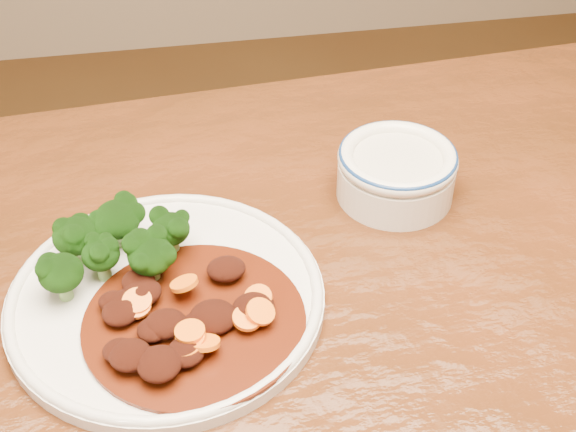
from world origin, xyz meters
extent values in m
cube|color=#55250F|center=(0.00, 0.00, 0.73)|extent=(1.56, 1.01, 0.04)
cylinder|color=white|center=(-0.16, 0.06, 0.76)|extent=(0.30, 0.30, 0.01)
torus|color=white|center=(-0.16, 0.06, 0.76)|extent=(0.30, 0.30, 0.01)
cylinder|color=#74A354|center=(-0.17, 0.08, 0.77)|extent=(0.01, 0.01, 0.02)
ellipsoid|color=black|center=(-0.17, 0.08, 0.80)|extent=(0.04, 0.04, 0.03)
cylinder|color=#74A354|center=(-0.14, 0.12, 0.77)|extent=(0.01, 0.01, 0.02)
ellipsoid|color=black|center=(-0.14, 0.12, 0.79)|extent=(0.04, 0.04, 0.03)
cylinder|color=#74A354|center=(-0.25, 0.07, 0.77)|extent=(0.01, 0.01, 0.02)
ellipsoid|color=black|center=(-0.25, 0.07, 0.80)|extent=(0.04, 0.04, 0.03)
cylinder|color=#74A354|center=(-0.21, 0.09, 0.77)|extent=(0.01, 0.01, 0.02)
ellipsoid|color=black|center=(-0.21, 0.09, 0.79)|extent=(0.04, 0.04, 0.03)
cylinder|color=#74A354|center=(-0.20, 0.14, 0.77)|extent=(0.01, 0.01, 0.02)
ellipsoid|color=black|center=(-0.20, 0.14, 0.80)|extent=(0.05, 0.05, 0.04)
cylinder|color=#74A354|center=(-0.24, 0.12, 0.77)|extent=(0.01, 0.01, 0.02)
ellipsoid|color=black|center=(-0.24, 0.12, 0.80)|extent=(0.04, 0.04, 0.03)
cylinder|color=#74A354|center=(-0.17, 0.08, 0.77)|extent=(0.01, 0.01, 0.02)
ellipsoid|color=black|center=(-0.17, 0.08, 0.80)|extent=(0.04, 0.04, 0.03)
cylinder|color=#461907|center=(-0.13, 0.02, 0.77)|extent=(0.20, 0.20, 0.00)
ellipsoid|color=black|center=(-0.18, 0.05, 0.78)|extent=(0.04, 0.03, 0.02)
ellipsoid|color=black|center=(-0.19, -0.02, 0.78)|extent=(0.04, 0.04, 0.02)
ellipsoid|color=black|center=(-0.14, -0.03, 0.78)|extent=(0.03, 0.03, 0.02)
ellipsoid|color=black|center=(-0.19, 0.04, 0.78)|extent=(0.04, 0.04, 0.02)
ellipsoid|color=black|center=(-0.17, -0.03, 0.78)|extent=(0.03, 0.03, 0.01)
ellipsoid|color=black|center=(-0.20, 0.05, 0.78)|extent=(0.03, 0.02, 0.01)
ellipsoid|color=black|center=(-0.18, 0.07, 0.78)|extent=(0.03, 0.03, 0.02)
ellipsoid|color=black|center=(-0.17, 0.01, 0.78)|extent=(0.03, 0.03, 0.01)
ellipsoid|color=black|center=(-0.10, 0.07, 0.78)|extent=(0.04, 0.03, 0.02)
ellipsoid|color=black|center=(-0.13, 0.01, 0.77)|extent=(0.03, 0.03, 0.02)
ellipsoid|color=black|center=(-0.11, 0.01, 0.78)|extent=(0.04, 0.04, 0.02)
ellipsoid|color=black|center=(-0.08, 0.02, 0.78)|extent=(0.04, 0.03, 0.02)
ellipsoid|color=black|center=(-0.20, -0.01, 0.78)|extent=(0.03, 0.03, 0.01)
ellipsoid|color=black|center=(-0.18, 0.05, 0.78)|extent=(0.03, 0.03, 0.01)
ellipsoid|color=black|center=(-0.20, 0.03, 0.78)|extent=(0.03, 0.03, 0.02)
ellipsoid|color=black|center=(-0.16, 0.01, 0.78)|extent=(0.04, 0.03, 0.02)
ellipsoid|color=black|center=(-0.16, -0.04, 0.78)|extent=(0.04, 0.04, 0.02)
cylinder|color=orange|center=(-0.12, -0.02, 0.78)|extent=(0.03, 0.03, 0.01)
cylinder|color=orange|center=(-0.07, 0.00, 0.78)|extent=(0.03, 0.03, 0.02)
cylinder|color=orange|center=(-0.14, -0.01, 0.78)|extent=(0.03, 0.03, 0.01)
cylinder|color=orange|center=(-0.08, 0.00, 0.78)|extent=(0.04, 0.04, 0.01)
cylinder|color=orange|center=(-0.18, 0.03, 0.78)|extent=(0.03, 0.03, 0.01)
cylinder|color=orange|center=(-0.14, -0.01, 0.79)|extent=(0.04, 0.04, 0.01)
cylinder|color=orange|center=(-0.14, -0.02, 0.78)|extent=(0.03, 0.03, 0.01)
cylinder|color=orange|center=(-0.07, 0.02, 0.78)|extent=(0.03, 0.03, 0.02)
cylinder|color=orange|center=(-0.18, 0.04, 0.78)|extent=(0.03, 0.03, 0.01)
cylinder|color=orange|center=(-0.14, 0.05, 0.78)|extent=(0.04, 0.03, 0.02)
cylinder|color=white|center=(0.11, 0.19, 0.77)|extent=(0.13, 0.13, 0.04)
cylinder|color=silver|center=(0.11, 0.19, 0.80)|extent=(0.10, 0.10, 0.01)
torus|color=white|center=(0.11, 0.19, 0.80)|extent=(0.13, 0.13, 0.02)
torus|color=navy|center=(0.11, 0.19, 0.80)|extent=(0.13, 0.13, 0.01)
camera|label=1|loc=(-0.13, -0.48, 1.31)|focal=50.00mm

